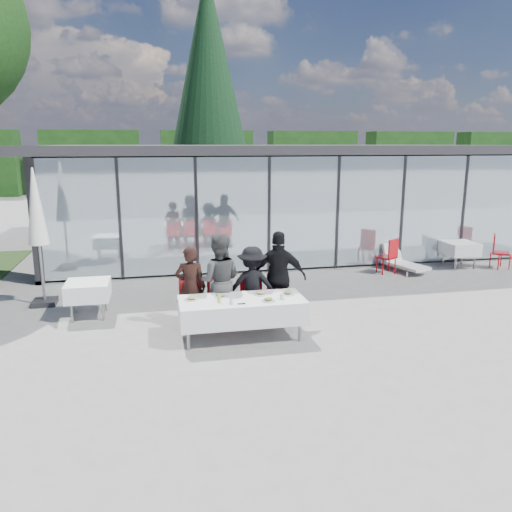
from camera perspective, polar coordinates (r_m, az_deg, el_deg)
The scene contains 27 objects.
ground at distance 9.81m, azimuth 0.94°, elevation -8.10°, with size 90.00×90.00×0.00m, color gray.
pavilion at distance 17.62m, azimuth 1.51°, elevation 8.36°, with size 14.80×8.80×3.44m.
treeline at distance 36.96m, azimuth -11.91°, elevation 10.46°, with size 62.50×2.00×4.40m.
dining_table at distance 9.10m, azimuth -1.62°, elevation -6.19°, with size 2.26×0.96×0.75m.
diner_a at distance 9.62m, azimuth -7.47°, elevation -3.57°, with size 0.59×0.59×1.61m, color black.
diner_chair_a at distance 9.70m, azimuth -7.43°, elevation -5.08°, with size 0.44×0.44×0.97m.
diner_b at distance 9.64m, azimuth -4.27°, elevation -2.81°, with size 0.88×0.88×1.82m, color #4E4E4E.
diner_chair_b at distance 9.76m, azimuth -4.24°, elevation -4.91°, with size 0.44×0.44×0.97m.
diner_c at distance 9.78m, azimuth -0.43°, elevation -3.38°, with size 1.00×1.00×1.55m, color black.
diner_chair_c at distance 9.86m, azimuth -0.44°, elevation -4.68°, with size 0.44×0.44×0.97m.
diner_d at distance 9.86m, azimuth 2.66°, elevation -2.41°, with size 1.07×1.07×1.83m, color black.
diner_chair_d at distance 9.97m, azimuth 2.62°, elevation -4.49°, with size 0.44×0.44×0.97m.
plate_a at distance 9.03m, azimuth -7.40°, elevation -4.85°, with size 0.25×0.25×0.07m.
plate_b at distance 9.14m, azimuth -4.06°, elevation -4.56°, with size 0.25×0.25×0.07m.
plate_c at distance 9.26m, azimuth 0.57°, elevation -4.30°, with size 0.25×0.25×0.07m.
plate_d at distance 9.29m, azimuth 3.67°, elevation -4.26°, with size 0.25×0.25×0.07m.
plate_extra at distance 8.89m, azimuth 1.44°, elevation -5.02°, with size 0.25×0.25×0.07m.
juice_bottle at distance 8.82m, azimuth -4.26°, elevation -4.83°, with size 0.06×0.06×0.16m, color #99C853.
drinking_glasses at distance 8.85m, azimuth 0.13°, elevation -4.96°, with size 1.00×0.16×0.10m.
folded_eyeglasses at distance 8.74m, azimuth -1.69°, elevation -5.48°, with size 0.14×0.03×0.01m, color black.
spare_table_left at distance 10.77m, azimuth -18.65°, elevation -3.76°, with size 0.86×0.86×0.74m.
spare_table_right at distance 15.42m, azimuth 22.26°, elevation 0.81°, with size 0.86×0.86×0.74m.
spare_chair_a at distance 15.77m, azimuth 25.88°, elevation 0.65°, with size 0.62×0.62×0.97m.
spare_chair_b at distance 14.04m, azimuth 15.00°, elevation 0.16°, with size 0.60×0.60×0.97m.
market_umbrella at distance 11.63m, azimuth -23.79°, elevation 4.21°, with size 0.50×0.50×3.00m.
lounger at distance 14.58m, azimuth 16.31°, elevation -0.59°, with size 0.99×1.45×0.72m.
conifer_tree at distance 22.23m, azimuth -5.46°, elevation 19.13°, with size 4.00×4.00×10.50m.
Camera 1 is at (-2.02, -8.94, 3.49)m, focal length 35.00 mm.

